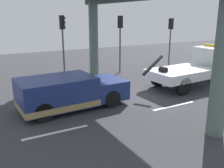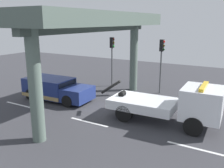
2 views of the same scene
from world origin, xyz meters
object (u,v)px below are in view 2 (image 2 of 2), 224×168
(traffic_light_near, at_px, (112,51))
(traffic_light_far, at_px, (162,55))
(tow_truck_white, at_px, (176,104))
(towed_van_green, at_px, (55,89))

(traffic_light_near, bearing_deg, traffic_light_far, 0.00)
(tow_truck_white, relative_size, towed_van_green, 1.38)
(traffic_light_far, bearing_deg, towed_van_green, -138.33)
(tow_truck_white, relative_size, traffic_light_near, 1.68)
(tow_truck_white, bearing_deg, traffic_light_far, 117.40)
(tow_truck_white, distance_m, towed_van_green, 9.03)
(traffic_light_near, bearing_deg, towed_van_green, -107.01)
(towed_van_green, bearing_deg, tow_truck_white, 0.25)
(tow_truck_white, xyz_separation_m, traffic_light_far, (-2.83, 5.46, 1.94))
(traffic_light_far, bearing_deg, tow_truck_white, -62.60)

